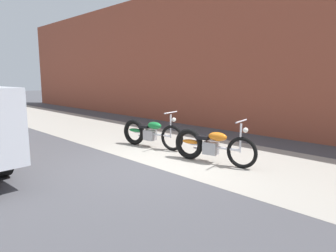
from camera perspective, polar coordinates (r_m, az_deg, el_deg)
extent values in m
plane|color=#47474C|center=(6.67, -3.33, -7.55)|extent=(80.00, 80.00, 0.00)
cube|color=#9E998E|center=(7.89, 6.34, -4.94)|extent=(36.00, 3.50, 0.01)
cube|color=brown|center=(10.59, 18.86, 13.07)|extent=(36.00, 0.50, 5.45)
torus|color=black|center=(7.96, 0.75, -2.26)|extent=(0.68, 0.21, 0.68)
torus|color=black|center=(8.72, -6.40, -1.14)|extent=(0.74, 0.27, 0.73)
cylinder|color=silver|center=(8.32, -2.99, -1.49)|extent=(1.22, 0.30, 0.06)
cube|color=#99999E|center=(8.37, -3.43, -1.71)|extent=(0.36, 0.28, 0.28)
ellipsoid|color=#197A38|center=(8.23, -2.56, 0.09)|extent=(0.47, 0.27, 0.20)
ellipsoid|color=#197A38|center=(8.68, -6.16, -0.78)|extent=(0.47, 0.26, 0.10)
cube|color=black|center=(8.45, -4.52, -0.10)|extent=(0.31, 0.25, 0.08)
cylinder|color=silver|center=(7.92, 0.52, -0.03)|extent=(0.05, 0.05, 0.62)
cylinder|color=silver|center=(7.87, 0.52, 2.55)|extent=(0.15, 0.57, 0.03)
sphere|color=white|center=(7.84, 1.13, 1.20)|extent=(0.11, 0.11, 0.11)
cylinder|color=silver|center=(8.65, -4.08, -1.90)|extent=(0.55, 0.17, 0.06)
torus|color=black|center=(6.62, 13.71, -4.88)|extent=(0.68, 0.21, 0.68)
torus|color=black|center=(7.16, 3.95, -3.37)|extent=(0.74, 0.27, 0.73)
cylinder|color=silver|center=(6.86, 8.64, -3.89)|extent=(1.22, 0.29, 0.06)
cube|color=#99999E|center=(6.90, 8.03, -4.13)|extent=(0.36, 0.28, 0.28)
ellipsoid|color=orange|center=(6.78, 9.30, -1.99)|extent=(0.47, 0.27, 0.20)
ellipsoid|color=orange|center=(7.12, 4.30, -2.95)|extent=(0.47, 0.26, 0.10)
cube|color=black|center=(6.94, 6.60, -2.16)|extent=(0.31, 0.25, 0.08)
cylinder|color=silver|center=(6.57, 13.48, -2.21)|extent=(0.05, 0.05, 0.62)
cylinder|color=silver|center=(6.51, 13.60, 0.90)|extent=(0.14, 0.58, 0.03)
sphere|color=white|center=(6.50, 14.36, -0.75)|extent=(0.11, 0.11, 0.11)
cylinder|color=silver|center=(7.16, 6.84, -4.28)|extent=(0.55, 0.16, 0.06)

